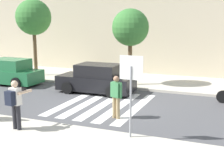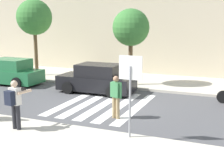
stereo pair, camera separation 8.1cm
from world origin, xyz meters
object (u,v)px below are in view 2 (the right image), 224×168
(street_tree_west, at_px, (34,18))
(street_tree_center, at_px, (131,28))
(photographer_with_backpack, at_px, (15,101))
(parked_car_green, at_px, (9,72))
(pedestrian_crossing, at_px, (116,95))
(parked_car_black, at_px, (97,79))
(stop_sign, at_px, (130,78))

(street_tree_west, distance_m, street_tree_center, 7.00)
(photographer_with_backpack, height_order, parked_car_green, photographer_with_backpack)
(photographer_with_backpack, xyz_separation_m, pedestrian_crossing, (2.59, 2.85, -0.19))
(street_tree_west, bearing_deg, parked_car_green, -92.92)
(parked_car_black, bearing_deg, street_tree_center, 59.82)
(photographer_with_backpack, height_order, street_tree_center, street_tree_center)
(parked_car_black, bearing_deg, photographer_with_backpack, -89.69)
(stop_sign, xyz_separation_m, street_tree_west, (-9.69, 8.38, 1.92))
(street_tree_west, bearing_deg, street_tree_center, -4.46)
(stop_sign, height_order, parked_car_green, stop_sign)
(street_tree_west, xyz_separation_m, street_tree_center, (6.95, -0.54, -0.58))
(photographer_with_backpack, bearing_deg, parked_car_green, 131.78)
(street_tree_center, bearing_deg, street_tree_west, 175.54)
(stop_sign, distance_m, parked_car_green, 11.48)
(stop_sign, bearing_deg, parked_car_black, 124.03)
(pedestrian_crossing, bearing_deg, parked_car_green, 156.02)
(street_tree_center, bearing_deg, pedestrian_crossing, -76.11)
(parked_car_green, height_order, street_tree_center, street_tree_center)
(photographer_with_backpack, height_order, pedestrian_crossing, photographer_with_backpack)
(parked_car_green, bearing_deg, parked_car_black, 0.00)
(photographer_with_backpack, height_order, street_tree_west, street_tree_west)
(pedestrian_crossing, xyz_separation_m, parked_car_green, (-8.52, 3.79, -0.25))
(photographer_with_backpack, xyz_separation_m, street_tree_center, (1.15, 8.68, 2.24))
(stop_sign, bearing_deg, street_tree_center, 109.24)
(parked_car_black, distance_m, street_tree_west, 7.11)
(pedestrian_crossing, relative_size, parked_car_black, 0.42)
(pedestrian_crossing, distance_m, parked_car_green, 9.33)
(parked_car_black, relative_size, street_tree_center, 0.94)
(pedestrian_crossing, bearing_deg, parked_car_black, 124.68)
(parked_car_black, xyz_separation_m, street_tree_center, (1.18, 2.03, 2.68))
(photographer_with_backpack, distance_m, parked_car_green, 8.92)
(street_tree_west, relative_size, street_tree_center, 1.16)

